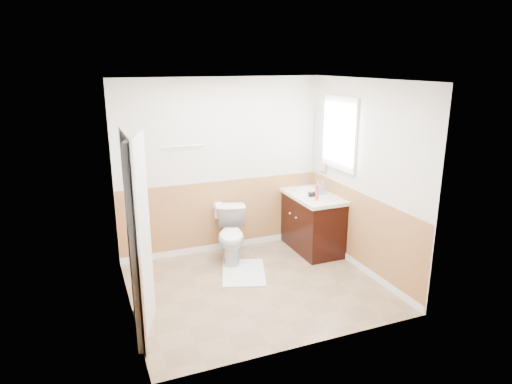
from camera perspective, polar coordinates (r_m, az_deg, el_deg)
name	(u,v)px	position (r m, az deg, el deg)	size (l,w,h in m)	color
floor	(256,287)	(5.73, 0.01, -11.88)	(3.00, 3.00, 0.00)	#8C7051
ceiling	(256,80)	(5.06, 0.01, 13.96)	(3.00, 3.00, 0.00)	white
wall_back	(222,167)	(6.45, -4.32, 3.17)	(3.00, 3.00, 0.00)	silver
wall_front	(309,227)	(4.14, 6.76, -4.36)	(3.00, 3.00, 0.00)	silver
wall_left	(123,205)	(4.93, -16.41, -1.57)	(3.00, 3.00, 0.00)	silver
wall_right	(364,178)	(5.97, 13.50, 1.70)	(3.00, 3.00, 0.00)	silver
wainscot_back	(223,217)	(6.64, -4.15, -3.16)	(3.00, 3.00, 0.00)	tan
wainscot_front	(306,300)	(4.47, 6.36, -13.35)	(3.00, 3.00, 0.00)	tan
wainscot_left	(130,270)	(5.20, -15.62, -9.46)	(2.60, 2.60, 0.00)	tan
wainscot_right	(360,233)	(6.18, 12.95, -5.05)	(2.60, 2.60, 0.00)	tan
toilet	(232,235)	(6.32, -3.09, -5.48)	(0.41, 0.72, 0.73)	white
bath_mat	(244,273)	(6.06, -1.58, -10.13)	(0.55, 0.80, 0.02)	silver
vanity_cabinet	(311,223)	(6.74, 6.97, -3.87)	(0.55, 1.10, 0.80)	black
vanity_knob_left	(296,218)	(6.47, 5.11, -3.26)	(0.03, 0.03, 0.03)	silver
vanity_knob_right	(290,214)	(6.64, 4.33, -2.73)	(0.03, 0.03, 0.03)	silver
countertop	(311,195)	(6.60, 7.02, -0.41)	(0.60, 1.15, 0.05)	white
sink_basin	(307,190)	(6.72, 6.49, 0.22)	(0.36, 0.36, 0.02)	white
faucet	(318,185)	(6.79, 7.84, 0.86)	(0.02, 0.02, 0.14)	silver
lotion_bottle	(317,193)	(6.26, 7.73, -0.08)	(0.05, 0.05, 0.22)	#D6374F
soap_dispenser	(322,188)	(6.57, 8.33, 0.55)	(0.08, 0.09, 0.19)	gray
hair_dryer_body	(314,194)	(6.46, 7.28, -0.24)	(0.07, 0.07, 0.14)	black
hair_dryer_handle	(311,196)	(6.48, 6.90, -0.45)	(0.03, 0.03, 0.07)	black
mirror_panel	(321,142)	(6.80, 8.16, 6.31)	(0.02, 0.35, 0.90)	silver
window_frame	(340,133)	(6.33, 10.50, 7.32)	(0.04, 0.80, 1.00)	white
window_glass	(341,133)	(6.34, 10.63, 7.32)	(0.01, 0.70, 0.90)	white
door	(141,239)	(4.59, -14.33, -5.78)	(0.05, 0.80, 2.04)	white
door_frame	(133,239)	(4.58, -15.29, -5.77)	(0.02, 0.92, 2.10)	white
door_knob	(143,233)	(4.92, -14.13, -5.10)	(0.06, 0.06, 0.06)	silver
towel_bar	(184,146)	(6.19, -9.12, 5.77)	(0.02, 0.02, 0.62)	silver
tp_holder_bar	(218,206)	(6.50, -4.86, -1.77)	(0.02, 0.02, 0.14)	silver
tp_roll	(218,206)	(6.50, -4.86, -1.77)	(0.11, 0.11, 0.10)	white
tp_sheet	(218,213)	(6.53, -4.84, -2.68)	(0.10, 0.01, 0.16)	white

